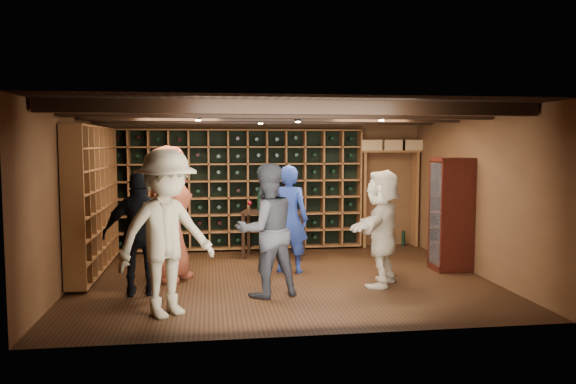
{
  "coord_description": "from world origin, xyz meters",
  "views": [
    {
      "loc": [
        -1.04,
        -8.12,
        2.01
      ],
      "look_at": [
        0.12,
        0.2,
        1.27
      ],
      "focal_mm": 35.0,
      "sensor_mm": 36.0,
      "label": 1
    }
  ],
  "objects": [
    {
      "name": "ground",
      "position": [
        0.0,
        0.0,
        0.0
      ],
      "size": [
        6.0,
        6.0,
        0.0
      ],
      "primitive_type": "plane",
      "color": "#321B0E",
      "rests_on": "ground"
    },
    {
      "name": "crate_shelf",
      "position": [
        2.41,
        2.32,
        1.57
      ],
      "size": [
        1.2,
        0.32,
        2.07
      ],
      "color": "brown",
      "rests_on": "ground"
    },
    {
      "name": "guest_khaki",
      "position": [
        -1.55,
        -1.59,
        0.97
      ],
      "size": [
        1.43,
        1.31,
        1.93
      ],
      "primitive_type": "imported",
      "rotation": [
        0.0,
        0.0,
        0.62
      ],
      "color": "gray",
      "rests_on": "ground"
    },
    {
      "name": "guest_beige",
      "position": [
        1.36,
        -0.55,
        0.82
      ],
      "size": [
        1.25,
        1.53,
        1.64
      ],
      "primitive_type": "imported",
      "rotation": [
        0.0,
        0.0,
        4.12
      ],
      "color": "tan",
      "rests_on": "ground"
    },
    {
      "name": "room_shell",
      "position": [
        0.0,
        0.05,
        2.42
      ],
      "size": [
        6.0,
        6.0,
        6.0
      ],
      "color": "brown",
      "rests_on": "ground"
    },
    {
      "name": "man_blue_shirt",
      "position": [
        0.16,
        0.41,
        0.84
      ],
      "size": [
        0.71,
        0.6,
        1.67
      ],
      "primitive_type": "imported",
      "rotation": [
        0.0,
        0.0,
        2.76
      ],
      "color": "navy",
      "rests_on": "ground"
    },
    {
      "name": "guest_red_floral",
      "position": [
        -1.64,
        0.15,
        0.99
      ],
      "size": [
        1.02,
        1.15,
        1.97
      ],
      "primitive_type": "imported",
      "rotation": [
        0.0,
        0.0,
        1.06
      ],
      "color": "maroon",
      "rests_on": "ground"
    },
    {
      "name": "wine_rack_back",
      "position": [
        -0.52,
        2.33,
        1.15
      ],
      "size": [
        4.65,
        0.3,
        2.2
      ],
      "color": "brown",
      "rests_on": "ground"
    },
    {
      "name": "display_cabinet",
      "position": [
        2.71,
        0.2,
        0.86
      ],
      "size": [
        0.55,
        0.5,
        1.75
      ],
      "color": "#38100B",
      "rests_on": "ground"
    },
    {
      "name": "tasting_table",
      "position": [
        0.06,
        1.57,
        0.73
      ],
      "size": [
        1.2,
        0.82,
        1.1
      ],
      "rotation": [
        0.0,
        0.0,
        -0.27
      ],
      "color": "black",
      "rests_on": "ground"
    },
    {
      "name": "man_grey_suit",
      "position": [
        -0.32,
        -0.91,
        0.87
      ],
      "size": [
        1.01,
        0.89,
        1.74
      ],
      "primitive_type": "imported",
      "rotation": [
        0.0,
        0.0,
        3.46
      ],
      "color": "black",
      "rests_on": "ground"
    },
    {
      "name": "guest_woman_black",
      "position": [
        -1.95,
        -0.64,
        0.82
      ],
      "size": [
        1.0,
        0.5,
        1.65
      ],
      "primitive_type": "imported",
      "rotation": [
        0.0,
        0.0,
        3.25
      ],
      "color": "black",
      "rests_on": "ground"
    },
    {
      "name": "wine_rack_left",
      "position": [
        -2.83,
        0.82,
        1.15
      ],
      "size": [
        0.3,
        2.65,
        2.2
      ],
      "color": "brown",
      "rests_on": "ground"
    }
  ]
}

